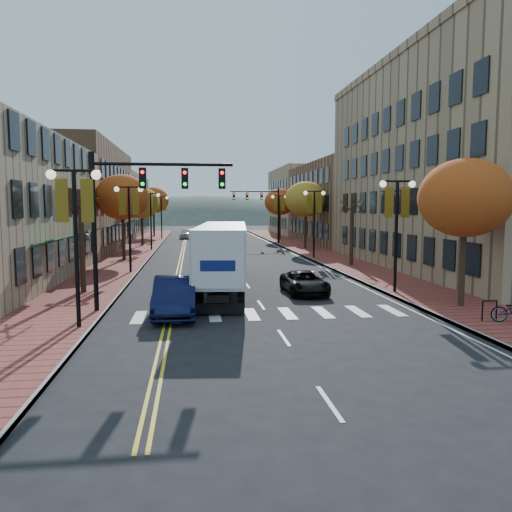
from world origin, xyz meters
name	(u,v)px	position (x,y,z in m)	size (l,w,h in m)	color
ground	(275,325)	(0.00, 0.00, 0.00)	(200.00, 200.00, 0.00)	black
sidewalk_left	(135,252)	(-9.00, 32.50, 0.07)	(4.00, 85.00, 0.15)	brown
sidewalk_right	(308,250)	(9.00, 32.50, 0.07)	(4.00, 85.00, 0.15)	brown
building_left_mid	(61,199)	(-17.00, 36.00, 5.50)	(12.00, 24.00, 11.00)	brown
building_left_far	(103,206)	(-17.00, 61.00, 4.75)	(12.00, 26.00, 9.50)	#9E8966
building_right_near	(485,168)	(18.50, 16.00, 7.50)	(15.00, 28.00, 15.00)	#997F5B
building_right_mid	(365,204)	(18.50, 42.00, 5.00)	(15.00, 24.00, 10.00)	brown
building_right_far	(321,201)	(18.50, 64.00, 5.50)	(15.00, 20.00, 11.00)	#9E8966
tree_left_a	(82,253)	(-9.00, 8.00, 2.25)	(0.28, 0.28, 4.20)	#382619
tree_left_b	(122,197)	(-9.00, 24.00, 5.45)	(4.48, 4.48, 7.21)	#382619
tree_left_c	(142,203)	(-9.00, 40.00, 5.05)	(4.16, 4.16, 6.69)	#382619
tree_left_d	(153,200)	(-9.00, 58.00, 5.60)	(4.61, 4.61, 7.42)	#382619
tree_right_a	(465,198)	(9.00, 2.00, 5.05)	(4.16, 4.16, 6.69)	#382619
tree_right_b	(352,238)	(9.00, 18.00, 2.25)	(0.28, 0.28, 4.20)	#382619
tree_right_c	(306,199)	(9.00, 34.00, 5.45)	(4.48, 4.48, 7.21)	#382619
tree_right_d	(280,202)	(9.00, 50.00, 5.29)	(4.35, 4.35, 7.00)	#382619
lamp_left_a	(75,217)	(-7.50, 0.00, 4.29)	(1.96, 0.36, 6.05)	black
lamp_left_b	(129,212)	(-7.50, 16.00, 4.29)	(1.96, 0.36, 6.05)	black
lamp_left_c	(151,210)	(-7.50, 34.00, 4.29)	(1.96, 0.36, 6.05)	black
lamp_left_d	(161,209)	(-7.50, 52.00, 4.29)	(1.96, 0.36, 6.05)	black
lamp_right_a	(397,214)	(7.50, 6.00, 4.29)	(1.96, 0.36, 6.05)	black
lamp_right_b	(314,211)	(7.50, 24.00, 4.29)	(1.96, 0.36, 6.05)	black
lamp_right_c	(279,209)	(7.50, 42.00, 4.29)	(1.96, 0.36, 6.05)	black
traffic_mast_near	(139,201)	(-5.48, 3.00, 4.92)	(6.10, 0.35, 7.00)	black
traffic_mast_far	(263,204)	(5.48, 42.00, 4.92)	(6.10, 0.34, 7.00)	black
semi_truck	(224,251)	(-1.48, 8.72, 2.16)	(3.76, 14.93, 3.69)	black
navy_sedan	(175,296)	(-3.98, 2.31, 0.83)	(1.75, 5.03, 1.66)	black
black_suv	(304,282)	(2.75, 6.79, 0.61)	(2.02, 4.38, 1.22)	black
car_far_white	(187,233)	(-3.99, 54.05, 0.76)	(1.79, 4.44, 1.51)	white
car_far_silver	(226,233)	(1.88, 56.24, 0.64)	(1.81, 4.44, 1.29)	#9B9AA1
car_far_oncoming	(216,229)	(0.95, 70.36, 0.67)	(1.43, 4.09, 1.35)	#A1A2A9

